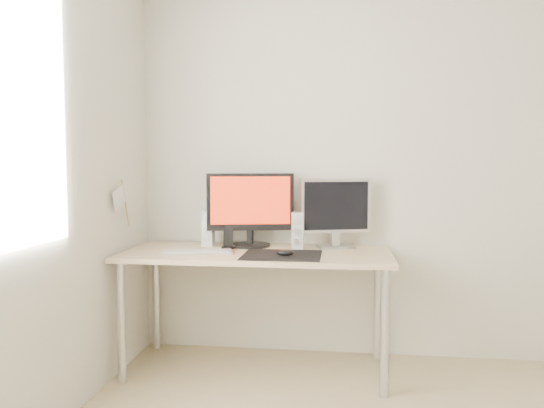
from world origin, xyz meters
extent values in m
plane|color=silver|center=(0.00, 1.75, 1.25)|extent=(3.50, 0.00, 3.50)
cube|color=black|center=(-0.76, 1.25, 0.73)|extent=(0.45, 0.40, 0.00)
ellipsoid|color=black|center=(-0.74, 1.22, 0.75)|extent=(0.10, 0.06, 0.04)
cube|color=#D1B587|center=(-0.93, 1.38, 0.71)|extent=(1.60, 0.70, 0.03)
cylinder|color=silver|center=(-1.67, 1.09, 0.35)|extent=(0.05, 0.05, 0.70)
cylinder|color=silver|center=(-0.19, 1.09, 0.35)|extent=(0.05, 0.05, 0.70)
cylinder|color=silver|center=(-1.67, 1.67, 0.35)|extent=(0.05, 0.05, 0.70)
cylinder|color=silver|center=(-0.19, 1.67, 0.35)|extent=(0.05, 0.05, 0.70)
cylinder|color=black|center=(-1.00, 1.56, 0.74)|extent=(0.31, 0.31, 0.02)
cylinder|color=black|center=(-1.00, 1.56, 0.81)|extent=(0.06, 0.06, 0.12)
cube|color=black|center=(-1.00, 1.55, 1.02)|extent=(0.55, 0.17, 0.36)
cube|color=#F24C0C|center=(-0.99, 1.53, 1.03)|extent=(0.49, 0.12, 0.30)
cube|color=#ADADAF|center=(-0.46, 1.58, 0.74)|extent=(0.26, 0.22, 0.01)
cube|color=silver|center=(-0.46, 1.58, 0.80)|extent=(0.06, 0.05, 0.10)
cube|color=silver|center=(-0.46, 1.58, 0.99)|extent=(0.44, 0.17, 0.34)
cube|color=black|center=(-0.46, 1.56, 0.99)|extent=(0.39, 0.13, 0.30)
cube|color=silver|center=(-1.27, 1.54, 0.84)|extent=(0.07, 0.08, 0.23)
cylinder|color=#BAB9BC|center=(-1.27, 1.50, 0.78)|extent=(0.04, 0.01, 0.04)
cylinder|color=#BCBCBE|center=(-1.27, 1.50, 0.84)|extent=(0.04, 0.01, 0.04)
cylinder|color=#B4B4B6|center=(-1.27, 1.50, 0.91)|extent=(0.04, 0.01, 0.04)
cube|color=silver|center=(-0.69, 1.52, 0.84)|extent=(0.07, 0.08, 0.23)
cylinder|color=silver|center=(-0.69, 1.47, 0.78)|extent=(0.04, 0.01, 0.04)
cylinder|color=silver|center=(-0.69, 1.47, 0.84)|extent=(0.04, 0.01, 0.04)
cylinder|color=silver|center=(-0.69, 1.47, 0.91)|extent=(0.04, 0.01, 0.04)
cube|color=silver|center=(-1.27, 1.27, 0.73)|extent=(0.44, 0.21, 0.01)
cube|color=silver|center=(-1.27, 1.27, 0.74)|extent=(0.41, 0.19, 0.01)
cube|color=black|center=(-1.12, 1.46, 0.74)|extent=(0.07, 0.06, 0.02)
cube|color=black|center=(-1.12, 1.46, 0.80)|extent=(0.06, 0.03, 0.12)
cylinder|color=#A57F54|center=(-1.72, 1.30, 1.02)|extent=(0.01, 0.10, 0.29)
cube|color=white|center=(-1.72, 1.21, 1.06)|extent=(0.00, 0.19, 0.15)
camera|label=1|loc=(-0.44, -1.74, 1.24)|focal=35.00mm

